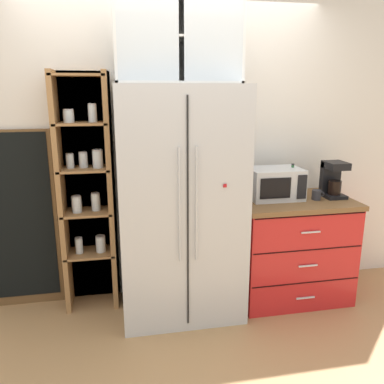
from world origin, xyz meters
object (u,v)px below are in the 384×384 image
at_px(refrigerator, 180,204).
at_px(coffee_maker, 333,179).
at_px(bottle_green, 292,182).
at_px(mug_charcoal, 317,195).
at_px(microwave, 275,183).
at_px(bottle_cobalt, 294,186).
at_px(chalkboard_menu, 20,220).

distance_m(refrigerator, coffee_maker, 1.35).
relative_size(refrigerator, bottle_green, 6.29).
bearing_deg(coffee_maker, mug_charcoal, -158.57).
relative_size(microwave, bottle_cobalt, 1.77).
distance_m(coffee_maker, chalkboard_menu, 2.66).
bearing_deg(bottle_green, mug_charcoal, -36.22).
distance_m(microwave, mug_charcoal, 0.36).
bearing_deg(microwave, refrigerator, -174.22).
height_order(microwave, chalkboard_menu, chalkboard_menu).
bearing_deg(coffee_maker, refrigerator, -178.21).
bearing_deg(mug_charcoal, bottle_green, 143.78).
height_order(coffee_maker, chalkboard_menu, chalkboard_menu).
xyz_separation_m(microwave, mug_charcoal, (0.33, -0.11, -0.09)).
distance_m(bottle_cobalt, chalkboard_menu, 2.31).
relative_size(mug_charcoal, chalkboard_menu, 0.07).
xyz_separation_m(coffee_maker, bottle_cobalt, (-0.35, 0.02, -0.05)).
bearing_deg(chalkboard_menu, coffee_maker, -6.25).
bearing_deg(bottle_green, bottle_cobalt, -90.00).
bearing_deg(mug_charcoal, chalkboard_menu, 171.68).
height_order(mug_charcoal, bottle_cobalt, bottle_cobalt).
height_order(microwave, bottle_cobalt, microwave).
bearing_deg(refrigerator, coffee_maker, 1.79).
distance_m(microwave, bottle_green, 0.16).
xyz_separation_m(coffee_maker, chalkboard_menu, (-2.63, 0.29, -0.30)).
bearing_deg(coffee_maker, bottle_cobalt, 177.28).
bearing_deg(mug_charcoal, microwave, 161.39).
distance_m(mug_charcoal, bottle_green, 0.23).
xyz_separation_m(microwave, bottle_green, (0.16, 0.01, -0.00)).
distance_m(mug_charcoal, bottle_cobalt, 0.20).
bearing_deg(refrigerator, bottle_green, 5.63).
relative_size(refrigerator, mug_charcoal, 16.60).
height_order(refrigerator, mug_charcoal, refrigerator).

